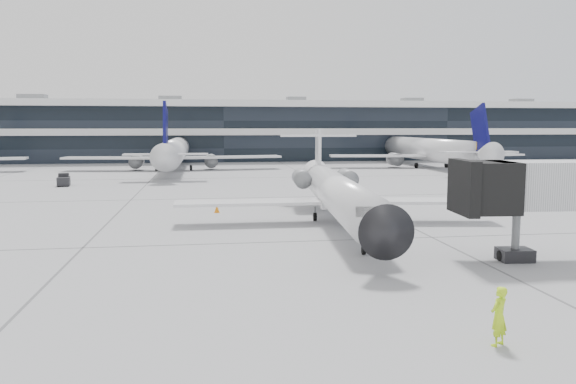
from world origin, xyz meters
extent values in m
plane|color=gray|center=(0.00, 0.00, 0.00)|extent=(220.00, 220.00, 0.00)
cube|color=black|center=(0.00, 82.00, 5.00)|extent=(170.00, 22.00, 10.00)
cylinder|color=white|center=(5.43, 4.85, 2.09)|extent=(4.27, 21.99, 2.46)
cone|color=black|center=(4.41, -7.31, 2.09)|extent=(2.66, 2.75, 2.46)
cone|color=white|center=(6.46, 17.20, 2.37)|extent=(2.57, 3.10, 2.34)
cube|color=white|center=(-0.40, 6.25, 1.46)|extent=(10.05, 2.50, 0.20)
cube|color=white|center=(11.40, 5.27, 1.46)|extent=(10.26, 3.87, 0.20)
cylinder|color=slate|center=(4.23, 12.45, 2.46)|extent=(1.62, 3.20, 1.37)
cylinder|color=slate|center=(7.86, 12.14, 2.46)|extent=(1.62, 3.20, 1.37)
cube|color=white|center=(6.41, 16.65, 4.28)|extent=(0.45, 2.38, 4.10)
cube|color=white|center=(6.44, 17.01, 5.74)|extent=(6.66, 2.00, 0.15)
cylinder|color=black|center=(4.71, -3.77, 0.26)|extent=(0.21, 0.52, 0.51)
cylinder|color=black|center=(4.22, 6.78, 0.29)|extent=(0.27, 0.60, 0.58)
cylinder|color=black|center=(6.94, 6.55, 0.29)|extent=(0.27, 0.60, 0.58)
cube|color=black|center=(10.24, -6.02, 3.68)|extent=(2.48, 2.96, 2.45)
cylinder|color=slate|center=(11.72, -6.13, 1.23)|extent=(0.39, 0.39, 2.45)
cube|color=black|center=(11.72, -6.13, 0.31)|extent=(1.66, 1.34, 0.61)
imported|color=#C2FB1A|center=(5.39, -16.04, 0.92)|extent=(0.80, 0.73, 1.84)
cone|color=orange|center=(-2.51, 11.53, 0.31)|extent=(0.40, 0.40, 0.62)
cube|color=orange|center=(-2.51, 11.53, 0.02)|extent=(0.45, 0.45, 0.03)
cube|color=black|center=(-18.88, 33.27, 0.54)|extent=(1.60, 2.34, 0.89)
cube|color=black|center=(-18.95, 33.75, 1.13)|extent=(1.21, 1.05, 0.49)
cylinder|color=black|center=(-19.53, 33.96, 0.22)|extent=(0.24, 0.46, 0.43)
cylinder|color=black|center=(-18.46, 34.13, 0.22)|extent=(0.24, 0.46, 0.43)
cylinder|color=black|center=(-19.29, 32.40, 0.22)|extent=(0.24, 0.46, 0.43)
cylinder|color=black|center=(-18.22, 32.57, 0.22)|extent=(0.24, 0.46, 0.43)
camera|label=1|loc=(-3.26, -31.28, 6.63)|focal=35.00mm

